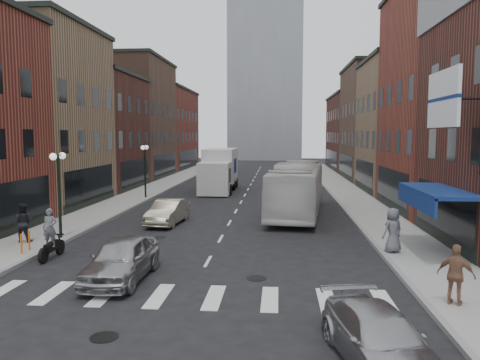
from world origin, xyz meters
name	(u,v)px	position (x,y,z in m)	size (l,w,h in m)	color
ground	(204,269)	(0.00, 0.00, 0.00)	(160.00, 160.00, 0.00)	black
sidewalk_left	(146,192)	(-8.50, 22.00, 0.07)	(3.00, 74.00, 0.15)	gray
sidewalk_right	(349,194)	(8.50, 22.00, 0.07)	(3.00, 74.00, 0.15)	gray
curb_left	(164,193)	(-7.00, 22.00, 0.00)	(0.20, 74.00, 0.16)	gray
curb_right	(330,194)	(7.00, 22.00, 0.00)	(0.20, 74.00, 0.16)	gray
crosswalk_stripes	(188,297)	(0.00, -3.00, 0.00)	(12.00, 2.20, 0.01)	silver
bldg_left_mid_a	(18,116)	(-14.99, 14.00, 6.15)	(10.30, 10.20, 12.30)	olive
bldg_left_mid_b	(80,132)	(-14.99, 24.00, 5.15)	(10.30, 10.20, 10.30)	#441E18
bldg_left_far_a	(121,119)	(-14.99, 35.00, 6.65)	(10.30, 12.20, 13.30)	brown
bldg_left_far_b	(154,129)	(-14.99, 49.00, 5.65)	(10.30, 16.20, 11.30)	maroon
bldg_right_mid_a	(476,99)	(15.00, 14.00, 7.15)	(10.30, 10.20, 14.30)	maroon
bldg_right_mid_b	(425,126)	(14.99, 24.00, 5.65)	(10.30, 10.20, 11.30)	olive
bldg_right_far_a	(394,123)	(14.99, 35.00, 6.15)	(10.30, 12.20, 12.30)	brown
bldg_right_far_b	(368,133)	(14.99, 49.00, 5.15)	(10.30, 16.20, 10.30)	#441E18
awning_blue	(433,192)	(8.93, 2.50, 2.63)	(1.80, 5.00, 0.78)	navy
billboard_sign	(446,101)	(8.59, 0.50, 6.13)	(1.52, 3.00, 3.70)	black
distant_tower	(266,32)	(0.00, 78.00, 25.00)	(14.00, 14.00, 50.00)	#9399A0
streetlamp_near	(59,179)	(-7.40, 4.00, 2.91)	(0.32, 1.22, 4.11)	black
streetlamp_far	(145,161)	(-7.40, 18.00, 2.91)	(0.32, 1.22, 4.11)	black
bike_rack	(25,242)	(-7.60, 1.30, 0.55)	(0.08, 0.68, 0.80)	#D8590C
box_truck	(219,171)	(-2.42, 23.34, 1.81)	(2.67, 8.44, 3.67)	silver
motorcycle_rider	(51,236)	(-6.27, 0.83, 0.95)	(0.59, 2.00, 2.04)	black
transit_bus	(297,188)	(3.89, 12.28, 1.61)	(2.70, 11.53, 3.21)	silver
sedan_left_near	(122,259)	(-2.57, -1.55, 0.74)	(1.74, 4.33, 1.47)	#A2A3A7
sedan_left_far	(168,212)	(-3.35, 8.39, 0.67)	(1.42, 4.07, 1.34)	#B6B094
curb_car	(380,339)	(4.92, -6.88, 0.59)	(1.67, 4.10, 1.19)	#A8A8AD
ped_left_solo	(23,223)	(-8.65, 3.00, 1.03)	(0.85, 0.49, 1.75)	black
ped_right_b	(456,275)	(7.74, -3.41, 1.02)	(1.02, 0.51, 1.73)	brown
ped_right_c	(393,230)	(7.40, 2.48, 1.06)	(0.89, 0.58, 1.82)	#58595F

